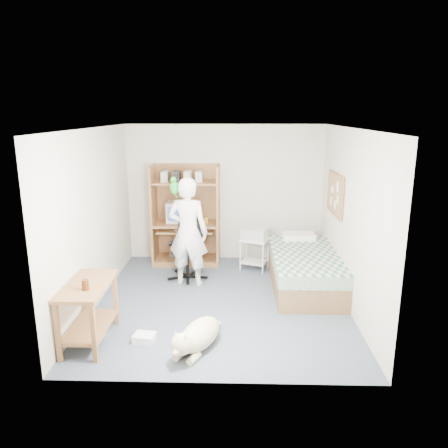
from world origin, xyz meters
The scene contains 21 objects.
floor centered at (0.00, 0.00, 0.00)m, with size 4.00×4.00×0.00m, color #475061.
wall_back centered at (0.00, 2.00, 1.25)m, with size 3.60×0.02×2.50m, color beige.
wall_right centered at (1.80, 0.00, 1.25)m, with size 0.02×4.00×2.50m, color beige.
wall_left centered at (-1.80, 0.00, 1.25)m, with size 0.02×4.00×2.50m, color beige.
ceiling centered at (0.00, 0.00, 2.50)m, with size 3.60×4.00×0.02m, color white.
computer_hutch centered at (-0.70, 1.74, 0.82)m, with size 1.20×0.63×1.80m.
bed centered at (1.30, 0.62, 0.29)m, with size 1.02×2.02×0.66m.
side_desk centered at (-1.55, -1.20, 0.49)m, with size 0.50×1.00×0.75m.
corkboard centered at (1.77, 0.90, 1.45)m, with size 0.04×0.94×0.66m.
office_chair centered at (-0.59, 0.96, 0.38)m, with size 0.59×0.59×1.05m.
person centered at (-0.55, 0.65, 0.87)m, with size 0.64×0.42×1.75m, color white.
parrot centered at (-0.75, 0.67, 1.60)m, with size 0.13×0.23×0.35m.
dog centered at (-0.24, -1.35, 0.18)m, with size 0.62×1.02×0.41m.
printer_cart centered at (0.53, 1.38, 0.37)m, with size 0.57×0.51×0.56m.
printer centered at (0.53, 1.38, 0.65)m, with size 0.42×0.32×0.18m, color #B2B2AD.
crt_monitor centered at (-0.85, 1.75, 0.95)m, with size 0.39×0.42×0.37m.
keyboard centered at (-0.67, 1.58, 0.67)m, with size 0.45×0.16×0.03m, color beige.
pencil_cup centered at (-0.33, 1.65, 0.82)m, with size 0.08×0.08×0.12m, color gold.
drink_glass centered at (-1.50, -1.37, 0.81)m, with size 0.08×0.08×0.12m, color #42200A.
floor_box_a centered at (-0.90, -1.19, 0.05)m, with size 0.25×0.20×0.10m, color white.
floor_box_b centered at (-1.50, -1.07, 0.04)m, with size 0.18×0.22×0.08m, color #A9A9A4.
Camera 1 is at (0.21, -5.94, 2.72)m, focal length 35.00 mm.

